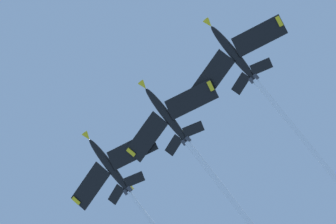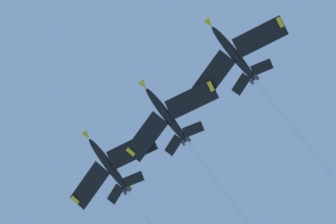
{
  "view_description": "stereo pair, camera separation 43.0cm",
  "coord_description": "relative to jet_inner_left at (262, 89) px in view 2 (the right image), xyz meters",
  "views": [
    {
      "loc": [
        0.98,
        29.1,
        1.88
      ],
      "look_at": [
        22.51,
        -10.42,
        115.86
      ],
      "focal_mm": 74.35,
      "sensor_mm": 36.0,
      "label": 1
    },
    {
      "loc": [
        1.36,
        29.31,
        1.88
      ],
      "look_at": [
        22.51,
        -10.42,
        115.86
      ],
      "focal_mm": 74.35,
      "sensor_mm": 36.0,
      "label": 2
    }
  ],
  "objects": [
    {
      "name": "jet_inner_right",
      "position": [
        29.75,
        -6.42,
        0.32
      ],
      "size": [
        19.55,
        39.91,
        20.33
      ],
      "color": "black"
    },
    {
      "name": "jet_centre",
      "position": [
        15.22,
        -5.05,
        -1.3
      ],
      "size": [
        19.59,
        37.93,
        18.95
      ],
      "color": "black"
    },
    {
      "name": "jet_inner_left",
      "position": [
        0.0,
        0.0,
        0.0
      ],
      "size": [
        19.54,
        38.37,
        19.87
      ],
      "color": "black"
    }
  ]
}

